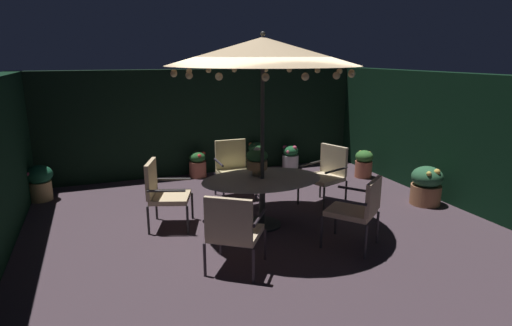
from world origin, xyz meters
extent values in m
cube|color=#43343C|center=(0.00, 0.00, -0.01)|extent=(7.42, 6.67, 0.02)
cube|color=black|center=(0.00, 3.18, 1.12)|extent=(7.42, 0.30, 2.23)
cube|color=black|center=(3.56, 0.00, 1.12)|extent=(0.30, 6.67, 2.23)
cylinder|color=#292E2B|center=(0.02, -0.14, 0.01)|extent=(0.58, 0.58, 0.03)
cylinder|color=#292E2B|center=(0.02, -0.14, 0.36)|extent=(0.09, 0.09, 0.71)
ellipsoid|color=#AFABA0|center=(0.02, -0.14, 0.73)|extent=(1.83, 1.28, 0.03)
cylinder|color=#30312F|center=(0.02, -0.14, 1.26)|extent=(0.06, 0.06, 2.51)
cone|color=#DDBB8D|center=(0.02, -0.14, 2.57)|extent=(2.72, 2.72, 0.38)
sphere|color=#30312F|center=(0.02, -0.14, 2.80)|extent=(0.07, 0.07, 0.07)
sphere|color=#F9DB8C|center=(1.25, -0.14, 2.28)|extent=(0.09, 0.09, 0.09)
sphere|color=#F9DB8C|center=(1.15, 0.35, 2.28)|extent=(0.09, 0.09, 0.09)
sphere|color=#F9DB8C|center=(0.85, 0.77, 2.28)|extent=(0.09, 0.09, 0.09)
sphere|color=#F9DB8C|center=(0.52, 0.99, 2.28)|extent=(0.09, 0.09, 0.09)
sphere|color=#F9DB8C|center=(0.00, 1.09, 2.28)|extent=(0.09, 0.09, 0.09)
sphere|color=#F9DB8C|center=(-0.46, 1.00, 2.28)|extent=(0.09, 0.09, 0.09)
sphere|color=#F9DB8C|center=(-0.83, 0.76, 2.28)|extent=(0.09, 0.09, 0.09)
sphere|color=#F9DB8C|center=(-1.14, 0.28, 2.28)|extent=(0.09, 0.09, 0.09)
sphere|color=#F9DB8C|center=(-1.22, -0.12, 2.28)|extent=(0.09, 0.09, 0.09)
sphere|color=#F9DB8C|center=(-1.12, -0.62, 2.28)|extent=(0.09, 0.09, 0.09)
sphere|color=#F9DB8C|center=(-0.86, -1.01, 2.28)|extent=(0.09, 0.09, 0.09)
sphere|color=#F9DB8C|center=(-0.41, -1.30, 2.28)|extent=(0.09, 0.09, 0.09)
sphere|color=#F9DB8C|center=(0.05, -1.38, 2.28)|extent=(0.09, 0.09, 0.09)
sphere|color=#F9DB8C|center=(0.52, -1.27, 2.28)|extent=(0.09, 0.09, 0.09)
sphere|color=#F9DB8C|center=(0.90, -1.01, 2.28)|extent=(0.09, 0.09, 0.09)
sphere|color=#F9DB8C|center=(1.17, -0.60, 2.28)|extent=(0.09, 0.09, 0.09)
cylinder|color=tan|center=(0.00, 0.03, 0.80)|extent=(0.14, 0.14, 0.10)
cylinder|color=tan|center=(0.00, 0.03, 0.91)|extent=(0.31, 0.31, 0.13)
ellipsoid|color=#2B6234|center=(0.00, 0.03, 1.05)|extent=(0.33, 0.33, 0.20)
sphere|color=silver|center=(0.00, 0.03, 1.13)|extent=(0.11, 0.11, 0.11)
cylinder|color=#32302D|center=(1.14, -0.05, 0.22)|extent=(0.04, 0.04, 0.44)
cylinder|color=#32302D|center=(0.94, 0.50, 0.22)|extent=(0.04, 0.04, 0.44)
cylinder|color=#32302D|center=(1.68, 0.15, 0.22)|extent=(0.04, 0.04, 0.44)
cylinder|color=#32302D|center=(1.48, 0.69, 0.22)|extent=(0.04, 0.04, 0.44)
cube|color=beige|center=(1.31, 0.32, 0.48)|extent=(0.72, 0.72, 0.07)
cube|color=beige|center=(1.57, 0.42, 0.76)|extent=(0.24, 0.54, 0.50)
cylinder|color=#32302D|center=(1.41, 0.05, 0.69)|extent=(0.53, 0.22, 0.04)
cylinder|color=#32302D|center=(1.21, 0.59, 0.69)|extent=(0.53, 0.22, 0.04)
cylinder|color=#2D2934|center=(0.33, 0.94, 0.21)|extent=(0.04, 0.04, 0.41)
cylinder|color=#2D2934|center=(-0.27, 0.95, 0.21)|extent=(0.04, 0.04, 0.41)
cylinder|color=#2D2934|center=(0.34, 1.51, 0.21)|extent=(0.04, 0.04, 0.41)
cylinder|color=#2D2934|center=(-0.26, 1.52, 0.21)|extent=(0.04, 0.04, 0.41)
cube|color=beige|center=(0.03, 1.23, 0.45)|extent=(0.59, 0.56, 0.07)
cube|color=beige|center=(0.04, 1.50, 0.75)|extent=(0.57, 0.07, 0.54)
cylinder|color=#2D2934|center=(0.33, 1.23, 0.69)|extent=(0.04, 0.54, 0.04)
cylinder|color=#2D2934|center=(-0.26, 1.23, 0.69)|extent=(0.04, 0.54, 0.04)
cylinder|color=#2E2C2C|center=(-0.92, 0.49, 0.21)|extent=(0.04, 0.04, 0.43)
cylinder|color=#2E2C2C|center=(-1.11, -0.07, 0.21)|extent=(0.04, 0.04, 0.43)
cylinder|color=#2E2C2C|center=(-1.45, 0.67, 0.21)|extent=(0.04, 0.04, 0.43)
cylinder|color=#2E2C2C|center=(-1.64, 0.11, 0.21)|extent=(0.04, 0.04, 0.43)
cube|color=beige|center=(-1.28, 0.30, 0.46)|extent=(0.71, 0.72, 0.07)
cube|color=beige|center=(-1.53, 0.39, 0.76)|extent=(0.24, 0.55, 0.52)
cylinder|color=#2E2C2C|center=(-1.18, 0.58, 0.66)|extent=(0.52, 0.21, 0.04)
cylinder|color=#2E2C2C|center=(-1.38, 0.02, 0.66)|extent=(0.52, 0.21, 0.04)
cylinder|color=#30282E|center=(-0.84, -0.86, 0.21)|extent=(0.04, 0.04, 0.42)
cylinder|color=#30282E|center=(-0.36, -1.20, 0.21)|extent=(0.04, 0.04, 0.42)
cylinder|color=#30282E|center=(-1.17, -1.34, 0.21)|extent=(0.04, 0.04, 0.42)
cylinder|color=#30282E|center=(-0.69, -1.67, 0.21)|extent=(0.04, 0.04, 0.42)
cube|color=beige|center=(-0.77, -1.27, 0.45)|extent=(0.79, 0.79, 0.07)
cube|color=beige|center=(-0.93, -1.50, 0.74)|extent=(0.49, 0.37, 0.50)
cylinder|color=#30282E|center=(-1.01, -1.10, 0.68)|extent=(0.35, 0.48, 0.04)
cylinder|color=#30282E|center=(-0.53, -1.44, 0.68)|extent=(0.35, 0.48, 0.04)
cylinder|color=#302C32|center=(0.47, -1.15, 0.23)|extent=(0.04, 0.04, 0.46)
cylinder|color=#302C32|center=(0.89, -0.82, 0.23)|extent=(0.04, 0.04, 0.46)
cylinder|color=#302C32|center=(0.84, -1.62, 0.23)|extent=(0.04, 0.04, 0.46)
cylinder|color=#302C32|center=(1.26, -1.29, 0.23)|extent=(0.04, 0.04, 0.46)
cube|color=beige|center=(0.87, -1.22, 0.49)|extent=(0.78, 0.79, 0.07)
cube|color=beige|center=(1.05, -1.45, 0.75)|extent=(0.44, 0.37, 0.45)
cylinder|color=#302C32|center=(0.66, -1.39, 0.72)|extent=(0.38, 0.47, 0.04)
cylinder|color=#302C32|center=(1.08, -1.05, 0.72)|extent=(0.38, 0.47, 0.04)
cylinder|color=#AD5D46|center=(-0.30, 2.79, 0.17)|extent=(0.36, 0.36, 0.34)
ellipsoid|color=#27612B|center=(-0.30, 2.79, 0.43)|extent=(0.34, 0.34, 0.24)
sphere|color=red|center=(-0.16, 2.80, 0.50)|extent=(0.09, 0.09, 0.09)
sphere|color=red|center=(-0.30, 2.90, 0.49)|extent=(0.09, 0.09, 0.09)
sphere|color=red|center=(-0.38, 2.79, 0.44)|extent=(0.09, 0.09, 0.09)
sphere|color=red|center=(-0.28, 2.67, 0.48)|extent=(0.10, 0.10, 0.10)
cylinder|color=#AD5E44|center=(2.99, 1.54, 0.17)|extent=(0.36, 0.36, 0.35)
ellipsoid|color=#366F2E|center=(2.99, 1.54, 0.45)|extent=(0.37, 0.37, 0.26)
sphere|color=#F7CB53|center=(3.09, 1.52, 0.51)|extent=(0.10, 0.10, 0.10)
sphere|color=yellow|center=(2.95, 1.63, 0.52)|extent=(0.08, 0.08, 0.08)
sphere|color=yellow|center=(2.96, 1.44, 0.48)|extent=(0.06, 0.06, 0.06)
cylinder|color=tan|center=(-3.26, 2.32, 0.17)|extent=(0.39, 0.39, 0.35)
ellipsoid|color=#154D30|center=(-3.26, 2.32, 0.48)|extent=(0.47, 0.47, 0.33)
sphere|color=#ED5B7E|center=(-3.14, 2.31, 0.50)|extent=(0.09, 0.09, 0.09)
sphere|color=#E14568|center=(-3.25, 2.50, 0.53)|extent=(0.08, 0.08, 0.08)
sphere|color=#EB496C|center=(-3.38, 2.43, 0.55)|extent=(0.07, 0.07, 0.07)
sphere|color=#D74F73|center=(-3.39, 2.17, 0.53)|extent=(0.07, 0.07, 0.07)
sphere|color=#DB4277|center=(-3.25, 2.20, 0.48)|extent=(0.07, 0.07, 0.07)
cylinder|color=silver|center=(1.85, 2.75, 0.15)|extent=(0.37, 0.37, 0.31)
ellipsoid|color=#1E5D31|center=(1.85, 2.75, 0.40)|extent=(0.35, 0.35, 0.24)
sphere|color=#EC4D77|center=(1.95, 2.76, 0.47)|extent=(0.07, 0.07, 0.07)
sphere|color=#D95A62|center=(1.88, 2.84, 0.40)|extent=(0.10, 0.10, 0.10)
sphere|color=#D84771|center=(1.76, 2.85, 0.47)|extent=(0.11, 0.11, 0.11)
sphere|color=#D85A71|center=(1.75, 2.66, 0.41)|extent=(0.09, 0.09, 0.09)
sphere|color=#D14964|center=(1.91, 2.67, 0.49)|extent=(0.10, 0.10, 0.10)
cylinder|color=#A45C4F|center=(1.07, 2.88, 0.21)|extent=(0.35, 0.35, 0.41)
ellipsoid|color=#296130|center=(1.07, 2.88, 0.51)|extent=(0.36, 0.36, 0.25)
sphere|color=orange|center=(1.17, 2.85, 0.52)|extent=(0.09, 0.09, 0.09)
sphere|color=orange|center=(0.97, 2.97, 0.58)|extent=(0.09, 0.09, 0.09)
sphere|color=orange|center=(1.01, 2.82, 0.58)|extent=(0.08, 0.08, 0.08)
cylinder|color=#A76B46|center=(3.02, -0.26, 0.17)|extent=(0.51, 0.51, 0.34)
ellipsoid|color=#2D613D|center=(3.02, -0.26, 0.49)|extent=(0.53, 0.53, 0.37)
sphere|color=yellow|center=(3.17, -0.28, 0.57)|extent=(0.09, 0.09, 0.09)
sphere|color=yellow|center=(3.10, -0.10, 0.58)|extent=(0.11, 0.11, 0.11)
sphere|color=#F9CD5A|center=(2.85, -0.12, 0.51)|extent=(0.08, 0.08, 0.08)
sphere|color=#E3C857|center=(2.89, -0.43, 0.60)|extent=(0.09, 0.09, 0.09)
sphere|color=#F2BE4F|center=(3.06, -0.43, 0.62)|extent=(0.11, 0.11, 0.11)
camera|label=1|loc=(-2.21, -5.76, 2.53)|focal=29.77mm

